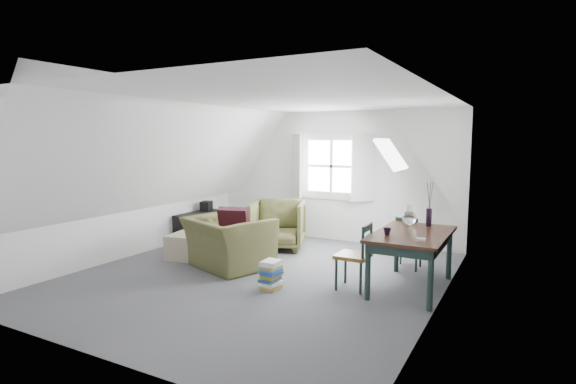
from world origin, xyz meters
The scene contains 24 objects.
floor centered at (0.00, 0.00, 0.00)m, with size 5.50×5.50×0.00m, color #4D4E52.
ceiling centered at (0.00, 0.00, 2.50)m, with size 5.50×5.50×0.00m, color white.
wall_back centered at (0.00, 2.75, 1.25)m, with size 5.00×5.00×0.00m, color white.
wall_front centered at (0.00, -2.75, 1.25)m, with size 5.00×5.00×0.00m, color white.
wall_left centered at (-2.50, 0.00, 1.25)m, with size 5.50×5.50×0.00m, color white.
wall_right centered at (2.50, 0.00, 1.25)m, with size 5.50×5.50×0.00m, color white.
slope_left centered at (-1.55, 0.00, 1.78)m, with size 5.50×5.50×0.00m, color white.
slope_right centered at (1.55, 0.00, 1.78)m, with size 5.50×5.50×0.00m, color white.
dormer_window centered at (0.00, 2.68, 1.45)m, with size 1.71×0.35×1.30m.
skylight centered at (1.55, 1.30, 1.75)m, with size 0.55×0.75×0.04m, color white.
armchair_near centered at (-0.64, 0.17, 0.00)m, with size 1.20×1.05×0.78m, color #4A4B25.
armchair_far centered at (-0.57, 1.60, 0.00)m, with size 0.93×0.96×0.87m, color #4A4B25.
throw_pillow centered at (-0.64, 0.32, 0.69)m, with size 0.46×0.13×0.46m, color #350E19.
ottoman centered at (-1.54, 0.32, 0.20)m, with size 0.60×0.60×0.40m, color tan.
dining_table centered at (2.07, 0.51, 0.66)m, with size 0.91×1.51×0.76m.
demijohn centered at (1.92, 0.96, 0.87)m, with size 0.20×0.20×0.28m.
vase_twigs centered at (2.17, 1.06, 0.90)m, with size 0.08×0.09×0.62m.
cup centered at (1.82, 0.21, 0.76)m, with size 0.10×0.10×0.09m, color black.
paper_box centered at (2.27, 0.06, 0.77)m, with size 0.11×0.07×0.04m, color white.
dining_chair_far centered at (1.81, 1.43, 0.42)m, with size 0.38×0.38×0.81m.
dining_chair_near centered at (1.43, 0.14, 0.46)m, with size 0.41×0.41×0.88m.
media_shelf centered at (-2.26, 1.40, 0.25)m, with size 0.36×1.08×0.55m.
electronics_box centered at (-2.26, 1.69, 0.64)m, with size 0.18×0.25×0.20m, color black.
magazine_stack centered at (0.44, -0.37, 0.19)m, with size 0.28×0.33×0.37m.
Camera 1 is at (3.37, -5.34, 1.97)m, focal length 28.00 mm.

